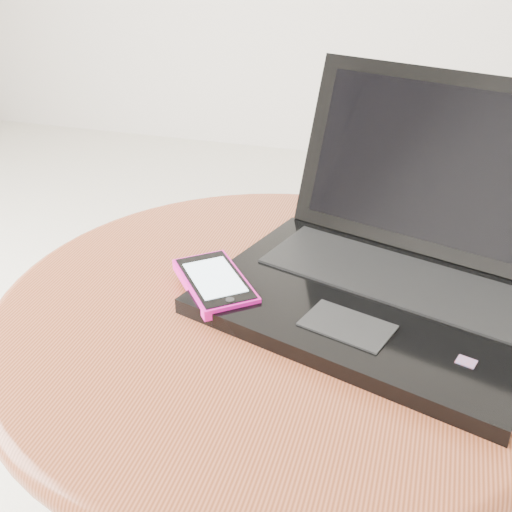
% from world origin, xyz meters
% --- Properties ---
extents(table, '(0.69, 0.69, 0.55)m').
position_xyz_m(table, '(-0.02, -0.03, 0.43)').
color(table, brown).
rests_on(table, ground).
extents(laptop, '(0.46, 0.44, 0.24)m').
position_xyz_m(laptop, '(0.11, 0.04, 0.59)').
color(laptop, black).
rests_on(laptop, table).
extents(phone_black, '(0.12, 0.14, 0.01)m').
position_xyz_m(phone_black, '(-0.08, -0.03, 0.55)').
color(phone_black, black).
rests_on(phone_black, table).
extents(phone_pink, '(0.13, 0.14, 0.02)m').
position_xyz_m(phone_pink, '(-0.09, -0.03, 0.56)').
color(phone_pink, '#DF1096').
rests_on(phone_pink, phone_black).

